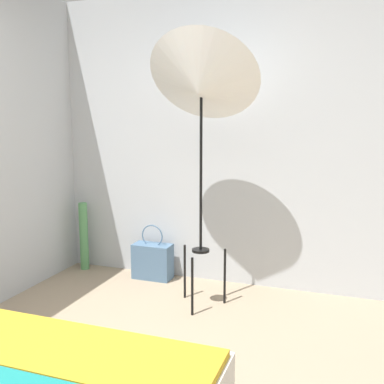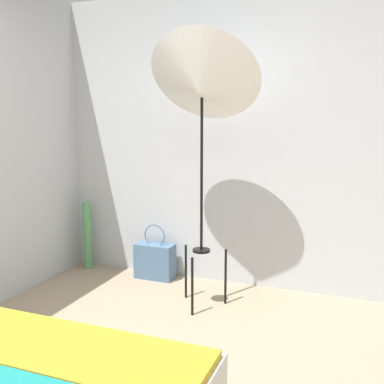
{
  "view_description": "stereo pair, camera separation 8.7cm",
  "coord_description": "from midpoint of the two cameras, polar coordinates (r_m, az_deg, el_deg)",
  "views": [
    {
      "loc": [
        1.15,
        -1.58,
        1.5
      ],
      "look_at": [
        0.05,
        1.49,
        0.96
      ],
      "focal_mm": 42.0,
      "sensor_mm": 36.0,
      "label": 1
    },
    {
      "loc": [
        1.23,
        -1.55,
        1.5
      ],
      "look_at": [
        0.05,
        1.49,
        0.96
      ],
      "focal_mm": 42.0,
      "sensor_mm": 36.0,
      "label": 2
    }
  ],
  "objects": [
    {
      "name": "wall_back",
      "position": [
        4.06,
        2.57,
        6.5
      ],
      "size": [
        8.0,
        0.05,
        2.6
      ],
      "color": "#B7BCC1",
      "rests_on": "ground_plane"
    },
    {
      "name": "photo_umbrella",
      "position": [
        3.46,
        0.44,
        13.32
      ],
      "size": [
        0.87,
        0.74,
        2.14
      ],
      "color": "black",
      "rests_on": "ground_plane"
    },
    {
      "name": "tote_bag",
      "position": [
        4.31,
        -5.61,
        -8.67
      ],
      "size": [
        0.37,
        0.18,
        0.52
      ],
      "color": "slate",
      "rests_on": "ground_plane"
    },
    {
      "name": "paper_roll",
      "position": [
        4.64,
        -14.09,
        -5.47
      ],
      "size": [
        0.08,
        0.08,
        0.68
      ],
      "color": "#56995B",
      "rests_on": "ground_plane"
    }
  ]
}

